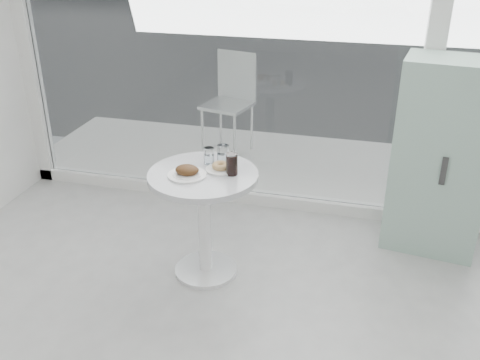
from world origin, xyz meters
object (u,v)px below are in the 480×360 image
(main_table, at_px, (204,203))
(mint_cabinet, at_px, (441,158))
(plate_donut, at_px, (221,167))
(water_tumbler_b, at_px, (223,156))
(patio_chair, at_px, (231,96))
(water_tumbler_a, at_px, (209,157))
(cola_glass, at_px, (232,164))
(plate_fritter, at_px, (188,172))

(main_table, xyz_separation_m, mint_cabinet, (1.53, 0.79, 0.16))
(main_table, bearing_deg, plate_donut, 35.57)
(water_tumbler_b, bearing_deg, patio_chair, 103.90)
(plate_donut, height_order, water_tumbler_a, water_tumbler_a)
(main_table, relative_size, mint_cabinet, 0.54)
(plate_donut, height_order, cola_glass, cola_glass)
(plate_fritter, relative_size, cola_glass, 1.72)
(main_table, height_order, patio_chair, patio_chair)
(mint_cabinet, relative_size, plate_fritter, 5.67)
(mint_cabinet, xyz_separation_m, patio_chair, (-1.92, 1.33, -0.08))
(main_table, xyz_separation_m, patio_chair, (-0.39, 2.12, 0.08))
(main_table, distance_m, plate_fritter, 0.27)
(patio_chair, height_order, water_tumbler_a, patio_chair)
(plate_fritter, height_order, cola_glass, cola_glass)
(patio_chair, relative_size, plate_fritter, 4.05)
(cola_glass, bearing_deg, water_tumbler_a, 146.29)
(water_tumbler_a, bearing_deg, patio_chair, 101.17)
(water_tumbler_a, height_order, water_tumbler_b, water_tumbler_b)
(mint_cabinet, bearing_deg, main_table, -144.71)
(patio_chair, distance_m, plate_donut, 2.11)
(cola_glass, bearing_deg, mint_cabinet, 29.46)
(patio_chair, bearing_deg, water_tumbler_a, -65.26)
(mint_cabinet, distance_m, plate_donut, 1.60)
(patio_chair, distance_m, plate_fritter, 2.21)
(plate_fritter, relative_size, water_tumbler_a, 2.25)
(water_tumbler_a, bearing_deg, mint_cabinet, 22.28)
(plate_fritter, height_order, plate_donut, plate_fritter)
(patio_chair, bearing_deg, main_table, -65.90)
(main_table, distance_m, mint_cabinet, 1.73)
(plate_fritter, xyz_separation_m, water_tumbler_b, (0.17, 0.24, 0.03))
(mint_cabinet, bearing_deg, plate_donut, -145.36)
(mint_cabinet, height_order, water_tumbler_b, mint_cabinet)
(plate_donut, bearing_deg, cola_glass, -26.91)
(water_tumbler_a, height_order, cola_glass, cola_glass)
(patio_chair, height_order, cola_glass, patio_chair)
(water_tumbler_b, bearing_deg, mint_cabinet, 22.86)
(water_tumbler_a, bearing_deg, water_tumbler_b, 12.73)
(plate_fritter, bearing_deg, water_tumbler_b, 55.10)
(plate_donut, xyz_separation_m, water_tumbler_b, (-0.01, 0.11, 0.04))
(mint_cabinet, distance_m, plate_fritter, 1.82)
(cola_glass, bearing_deg, patio_chair, 105.53)
(main_table, relative_size, cola_glass, 5.28)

